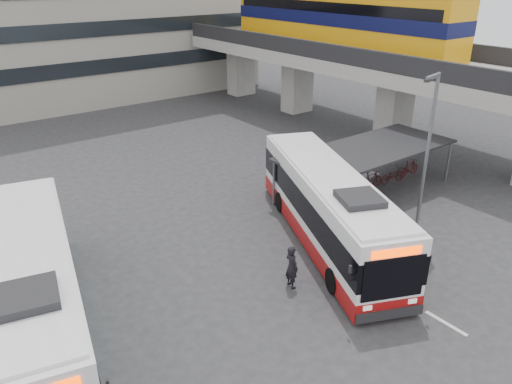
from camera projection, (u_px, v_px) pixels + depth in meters
ground at (278, 271)px, 20.01m from camera, size 120.00×120.00×0.00m
viaduct at (345, 41)px, 36.31m from camera, size 8.00×32.00×9.68m
bike_shelter at (365, 169)px, 26.28m from camera, size 10.00×4.00×2.54m
road_markings at (377, 283)px, 19.21m from camera, size 0.15×7.60×0.01m
bus_main at (328, 207)px, 21.61m from camera, size 7.12×11.81×3.49m
bus_teal at (35, 291)px, 15.98m from camera, size 5.09×12.08×3.49m
pedestrian at (292, 267)px, 18.68m from camera, size 0.48×0.67×1.75m
lamp_post at (427, 148)px, 20.95m from camera, size 1.28×0.40×7.33m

